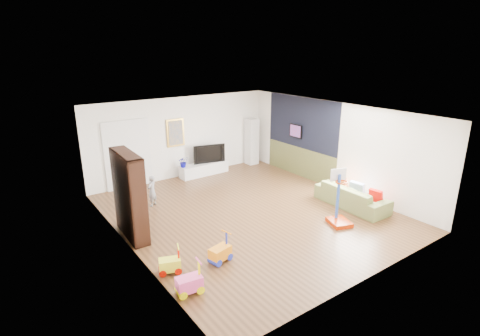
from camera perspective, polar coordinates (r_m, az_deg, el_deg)
floor at (r=10.15m, az=1.32°, el=-6.76°), size 6.50×7.50×0.00m
ceiling at (r=9.35m, az=1.44°, el=8.45°), size 6.50×7.50×0.00m
wall_back at (r=12.75m, az=-8.83°, el=4.63°), size 6.50×0.00×2.70m
wall_front at (r=7.23m, az=19.67°, el=-6.75°), size 6.50×0.00×2.70m
wall_left at (r=8.24m, az=-17.04°, el=-3.44°), size 0.00×7.50×2.70m
wall_right at (r=11.83m, az=14.08°, el=3.26°), size 0.00×7.50×2.70m
navy_accent at (r=12.64m, az=9.39°, el=6.80°), size 0.01×3.20×1.70m
olive_wainscot at (r=12.96m, az=9.09°, el=0.94°), size 0.01×3.20×1.00m
doorway at (r=12.08m, az=-16.71°, el=1.86°), size 1.45×0.06×2.10m
painting_back at (r=12.57m, az=-9.81°, el=5.32°), size 0.62×0.06×0.92m
artwork_right at (r=12.79m, az=8.48°, el=5.61°), size 0.04×0.56×0.46m
media_console at (r=13.06m, az=-5.50°, el=-0.14°), size 1.78×0.49×0.41m
tall_cabinet at (r=14.09m, az=1.79°, el=4.06°), size 0.40×0.40×1.72m
bookshelf at (r=8.93m, az=-16.49°, el=-4.04°), size 0.41×1.40×2.03m
sofa at (r=10.84m, az=16.67°, el=-4.14°), size 0.87×2.11×0.61m
basketball_hoop at (r=9.54m, az=15.18°, el=-4.45°), size 0.65×0.72×1.41m
ride_on_yellow at (r=7.64m, az=-10.69°, el=-13.63°), size 0.49×0.39×0.56m
ride_on_orange at (r=7.86m, az=-3.07°, el=-12.12°), size 0.51×0.38×0.61m
ride_on_pink at (r=7.02m, az=-7.77°, el=-16.32°), size 0.49×0.34×0.61m
child at (r=10.68m, az=-13.27°, el=-3.42°), size 0.38×0.36×0.88m
tv at (r=13.05m, az=-4.84°, el=2.29°), size 1.12×0.39×0.64m
vase_plant at (r=12.61m, az=-8.62°, el=0.95°), size 0.41×0.38×0.37m
pillow_left at (r=10.58m, az=19.99°, el=-4.01°), size 0.13×0.36×0.36m
pillow_center at (r=10.91m, az=17.43°, el=-3.07°), size 0.15×0.42×0.42m
pillow_right at (r=11.28m, az=15.15°, el=-2.18°), size 0.18×0.42×0.41m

